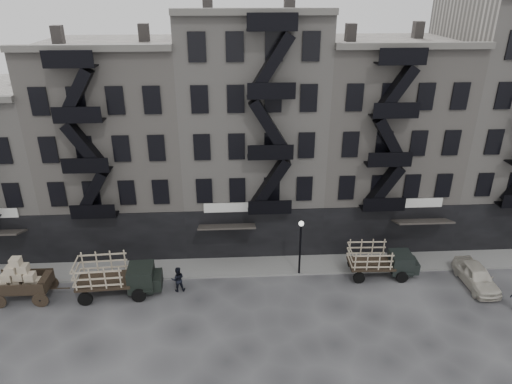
{
  "coord_description": "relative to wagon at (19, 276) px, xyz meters",
  "views": [
    {
      "loc": [
        -1.5,
        -24.03,
        18.65
      ],
      "look_at": [
        0.04,
        4.0,
        5.86
      ],
      "focal_mm": 32.0,
      "sensor_mm": 36.0,
      "label": 1
    }
  ],
  "objects": [
    {
      "name": "ground",
      "position": [
        15.23,
        -0.95,
        -1.75
      ],
      "size": [
        140.0,
        140.0,
        0.0
      ],
      "primitive_type": "plane",
      "color": "#38383A",
      "rests_on": "ground"
    },
    {
      "name": "sidewalk",
      "position": [
        15.23,
        2.8,
        -1.68
      ],
      "size": [
        55.0,
        2.5,
        0.15
      ],
      "primitive_type": "cube",
      "color": "slate",
      "rests_on": "ground"
    },
    {
      "name": "building_midwest",
      "position": [
        5.23,
        8.88,
        5.75
      ],
      "size": [
        10.0,
        11.35,
        16.2
      ],
      "color": "gray",
      "rests_on": "ground"
    },
    {
      "name": "building_center",
      "position": [
        15.23,
        8.88,
        6.75
      ],
      "size": [
        10.0,
        11.35,
        18.2
      ],
      "color": "gray",
      "rests_on": "ground"
    },
    {
      "name": "building_mideast",
      "position": [
        25.23,
        8.88,
        5.75
      ],
      "size": [
        10.0,
        11.35,
        16.2
      ],
      "color": "gray",
      "rests_on": "ground"
    },
    {
      "name": "building_east",
      "position": [
        35.23,
        8.88,
        7.25
      ],
      "size": [
        10.0,
        11.35,
        19.2
      ],
      "color": "gray",
      "rests_on": "ground"
    },
    {
      "name": "lamp_post",
      "position": [
        18.23,
        1.65,
        1.03
      ],
      "size": [
        0.36,
        0.36,
        4.28
      ],
      "color": "black",
      "rests_on": "ground"
    },
    {
      "name": "wagon",
      "position": [
        0.0,
        0.0,
        0.0
      ],
      "size": [
        3.64,
        1.97,
        3.07
      ],
      "rotation": [
        0.0,
        0.0,
        -0.0
      ],
      "color": "black",
      "rests_on": "ground"
    },
    {
      "name": "stake_truck_west",
      "position": [
        6.0,
        0.21,
        -0.22
      ],
      "size": [
        5.46,
        2.47,
        2.69
      ],
      "rotation": [
        0.0,
        0.0,
        0.05
      ],
      "color": "black",
      "rests_on": "ground"
    },
    {
      "name": "stake_truck_east",
      "position": [
        23.87,
        1.32,
        -0.39
      ],
      "size": [
        4.82,
        2.12,
        2.39
      ],
      "rotation": [
        0.0,
        0.0,
        -0.03
      ],
      "color": "black",
      "rests_on": "ground"
    },
    {
      "name": "car_east",
      "position": [
        30.03,
        -0.18,
        -1.03
      ],
      "size": [
        1.8,
        4.28,
        1.45
      ],
      "primitive_type": "imported",
      "rotation": [
        0.0,
        0.0,
        0.02
      ],
      "color": "beige",
      "rests_on": "ground"
    },
    {
      "name": "pedestrian_mid",
      "position": [
        9.94,
        0.3,
        -0.85
      ],
      "size": [
        0.96,
        0.8,
        1.8
      ],
      "primitive_type": "imported",
      "rotation": [
        0.0,
        0.0,
        3.29
      ],
      "color": "black",
      "rests_on": "ground"
    }
  ]
}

